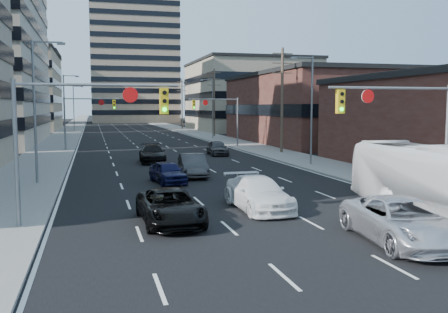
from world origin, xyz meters
TOP-DOWN VIEW (x-y plane):
  - ground at (0.00, 0.00)m, footprint 400.00×400.00m
  - road_surface at (0.00, 130.00)m, footprint 18.00×300.00m
  - sidewalk_left at (-11.50, 130.00)m, footprint 5.00×300.00m
  - sidewalk_right at (11.50, 130.00)m, footprint 5.00×300.00m
  - office_left_far at (-24.00, 100.00)m, footprint 20.00×30.00m
  - storefront_right_mid at (24.00, 50.00)m, footprint 20.00×30.00m
  - office_right_far at (25.00, 88.00)m, footprint 22.00×28.00m
  - apartment_tower at (6.00, 150.00)m, footprint 26.00×26.00m
  - bg_block_left at (-28.00, 140.00)m, footprint 24.00×24.00m
  - bg_block_right at (32.00, 130.00)m, footprint 22.00×22.00m
  - signal_near_left at (-7.45, 8.00)m, footprint 6.59×0.33m
  - signal_near_right at (7.45, 8.00)m, footprint 6.59×0.33m
  - signal_far_left at (-7.68, 45.00)m, footprint 6.09×0.33m
  - signal_far_right at (7.68, 45.00)m, footprint 6.09×0.33m
  - utility_pole_block at (12.20, 36.00)m, footprint 2.20×0.28m
  - utility_pole_midblock at (12.20, 66.00)m, footprint 2.20×0.28m
  - utility_pole_distant at (12.20, 96.00)m, footprint 2.20×0.28m
  - streetlight_left_near at (-10.34, 20.00)m, footprint 2.03×0.22m
  - streetlight_left_mid at (-10.34, 55.00)m, footprint 2.03×0.22m
  - streetlight_left_far at (-10.34, 90.00)m, footprint 2.03×0.22m
  - streetlight_right_near at (10.34, 25.00)m, footprint 2.03×0.22m
  - streetlight_right_far at (10.34, 60.00)m, footprint 2.03×0.22m
  - black_pickup at (-3.97, 7.45)m, footprint 2.55×5.27m
  - white_van at (0.54, 9.25)m, footprint 2.37×5.48m
  - silver_suv at (3.65, 2.30)m, footprint 3.31×6.13m
  - transit_bus at (7.54, 4.97)m, footprint 3.24×11.92m
  - sedan_blue at (-2.43, 18.62)m, footprint 2.26×4.41m
  - sedan_grey_center at (-0.28, 21.16)m, footprint 2.05×5.00m
  - sedan_black_far at (-2.00, 30.87)m, footprint 2.50×5.51m
  - sedan_grey_right at (5.20, 35.90)m, footprint 1.98×4.47m

SIDE VIEW (x-z plane):
  - ground at x=0.00m, z-range 0.00..0.00m
  - road_surface at x=0.00m, z-range 0.00..0.02m
  - sidewalk_left at x=-11.50m, z-range 0.00..0.15m
  - sidewalk_right at x=11.50m, z-range 0.00..0.15m
  - sedan_blue at x=-2.43m, z-range 0.00..1.44m
  - black_pickup at x=-3.97m, z-range 0.00..1.45m
  - sedan_grey_right at x=5.20m, z-range 0.00..1.49m
  - sedan_black_far at x=-2.00m, z-range 0.00..1.57m
  - white_van at x=0.54m, z-range 0.00..1.57m
  - sedan_grey_center at x=-0.28m, z-range 0.00..1.61m
  - silver_suv at x=3.65m, z-range 0.00..1.64m
  - transit_bus at x=7.54m, z-range 0.00..3.29m
  - signal_far_left at x=-7.68m, z-range 1.30..7.30m
  - signal_far_right at x=7.68m, z-range 1.30..7.30m
  - signal_near_left at x=-7.45m, z-range 1.33..7.33m
  - signal_near_right at x=7.45m, z-range 1.33..7.33m
  - storefront_right_mid at x=24.00m, z-range 0.00..9.00m
  - streetlight_left_near at x=-10.34m, z-range 0.55..9.55m
  - streetlight_left_mid at x=-10.34m, z-range 0.55..9.55m
  - streetlight_left_far at x=-10.34m, z-range 0.55..9.55m
  - streetlight_right_near at x=10.34m, z-range 0.55..9.55m
  - streetlight_right_far at x=10.34m, z-range 0.55..9.55m
  - utility_pole_block at x=12.20m, z-range 0.28..11.28m
  - utility_pole_midblock at x=12.20m, z-range 0.28..11.28m
  - utility_pole_distant at x=12.20m, z-range 0.28..11.28m
  - bg_block_right at x=32.00m, z-range 0.00..12.00m
  - office_right_far at x=25.00m, z-range 0.00..14.00m
  - office_left_far at x=-24.00m, z-range 0.00..16.00m
  - bg_block_left at x=-28.00m, z-range 0.00..20.00m
  - apartment_tower at x=6.00m, z-range 0.00..58.00m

